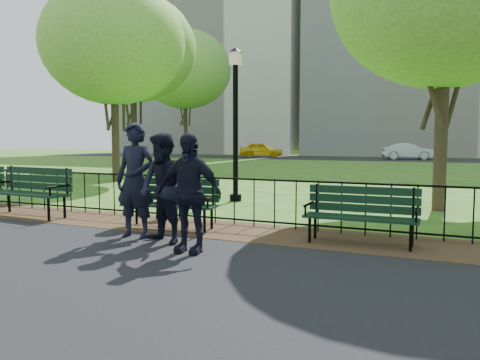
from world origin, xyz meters
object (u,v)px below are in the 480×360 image
at_px(park_bench_left_a, 32,186).
at_px(person_mid, 163,188).
at_px(person_left, 136,180).
at_px(park_bench_right_a, 361,209).
at_px(lamppost, 235,118).
at_px(person_right, 189,193).
at_px(sedan_silver, 408,151).
at_px(taxi, 261,150).
at_px(tree_mid_w, 133,48).
at_px(tree_near_w, 113,44).
at_px(tree_far_w, 185,69).
at_px(park_bench_main, 152,194).

xyz_separation_m(park_bench_left_a, person_mid, (3.97, -1.07, 0.23)).
xyz_separation_m(park_bench_left_a, person_left, (3.32, -0.90, 0.31)).
xyz_separation_m(park_bench_right_a, person_left, (-3.42, -1.04, 0.40)).
bearing_deg(person_left, lamppost, 90.33).
bearing_deg(lamppost, person_right, -71.81).
distance_m(person_left, sedan_silver, 34.15).
bearing_deg(person_right, sedan_silver, 87.81).
xyz_separation_m(park_bench_left_a, lamppost, (2.86, 3.96, 1.52)).
height_order(park_bench_right_a, taxi, taxi).
height_order(person_right, sedan_silver, person_right).
xyz_separation_m(park_bench_left_a, tree_mid_w, (-6.94, 12.70, 5.60)).
height_order(person_left, sedan_silver, person_left).
height_order(taxi, sedan_silver, taxi).
xyz_separation_m(tree_near_w, tree_far_w, (-8.71, 19.74, 2.25)).
height_order(park_bench_main, lamppost, lamppost).
xyz_separation_m(tree_far_w, person_right, (17.09, -28.46, -6.60)).
bearing_deg(person_mid, park_bench_left_a, -177.42).
relative_size(tree_near_w, taxi, 1.88).
bearing_deg(person_mid, tree_near_w, 150.35).
height_order(park_bench_right_a, tree_mid_w, tree_mid_w).
distance_m(park_bench_left_a, tree_mid_w, 15.52).
bearing_deg(tree_near_w, person_mid, -47.35).
xyz_separation_m(park_bench_right_a, lamppost, (-3.89, 3.82, 1.61)).
xyz_separation_m(park_bench_main, taxi, (-11.04, 32.95, 0.07)).
relative_size(tree_far_w, person_left, 5.74).
distance_m(park_bench_main, person_mid, 1.37).
xyz_separation_m(person_left, taxi, (-11.29, 33.77, -0.26)).
bearing_deg(park_bench_left_a, tree_near_w, 120.23).
relative_size(person_mid, sedan_silver, 0.42).
distance_m(park_bench_right_a, taxi, 35.89).
bearing_deg(tree_near_w, park_bench_main, -47.27).
bearing_deg(person_right, person_mid, 150.36).
bearing_deg(person_left, tree_mid_w, 121.89).
height_order(park_bench_right_a, person_left, person_left).
bearing_deg(person_left, tree_far_w, 114.31).
relative_size(person_right, taxi, 0.42).
xyz_separation_m(tree_near_w, taxi, (-4.21, 25.56, -4.51)).
xyz_separation_m(person_left, sedan_silver, (1.41, 34.12, -0.27)).
distance_m(park_bench_main, lamppost, 4.32).
xyz_separation_m(tree_mid_w, person_right, (11.56, -14.11, -5.38)).
relative_size(park_bench_main, person_left, 0.95).
distance_m(park_bench_left_a, park_bench_right_a, 6.75).
distance_m(park_bench_left_a, taxi, 33.82).
xyz_separation_m(park_bench_right_a, tree_near_w, (-10.50, 7.17, 4.65)).
xyz_separation_m(tree_far_w, person_mid, (16.44, -28.12, -6.59)).
height_order(park_bench_main, taxi, taxi).
bearing_deg(taxi, park_bench_right_a, -177.80).
bearing_deg(sedan_silver, tree_near_w, 144.97).
height_order(person_right, taxi, person_right).
xyz_separation_m(tree_far_w, sedan_silver, (17.20, 6.18, -6.78)).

